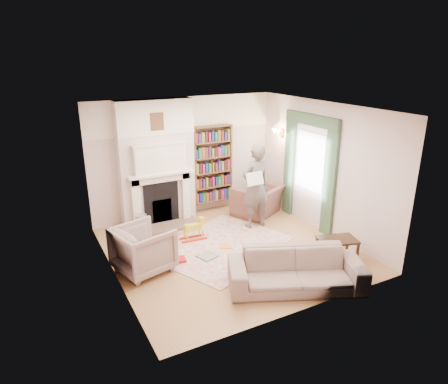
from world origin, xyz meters
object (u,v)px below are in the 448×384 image
sofa (296,270)px  man_reading (256,186)px  coffee_table (337,250)px  rocking_horse (193,229)px  paraffin_heater (142,227)px  armchair_left (143,249)px  armchair_reading (258,200)px  bookcase (212,164)px

sofa → man_reading: bearing=97.6°
coffee_table → rocking_horse: bearing=151.6°
sofa → paraffin_heater: bearing=144.1°
sofa → paraffin_heater: 3.45m
sofa → man_reading: size_ratio=1.16×
armchair_left → coffee_table: 3.58m
coffee_table → rocking_horse: size_ratio=1.27×
rocking_horse → paraffin_heater: bearing=153.3°
armchair_reading → man_reading: size_ratio=0.57×
bookcase → armchair_left: bearing=-138.8°
bookcase → paraffin_heater: (-2.05, -0.82, -0.90)m
armchair_reading → man_reading: 0.96m
coffee_table → sofa: bearing=-146.4°
bookcase → paraffin_heater: size_ratio=3.36×
sofa → man_reading: 2.62m
bookcase → armchair_left: bookcase is taller
bookcase → coffee_table: (0.93, -3.43, -0.95)m
sofa → rocking_horse: sofa is taller
paraffin_heater → coffee_table: bearing=-41.2°
bookcase → rocking_horse: 2.00m
rocking_horse → man_reading: bearing=3.7°
armchair_reading → sofa: bearing=43.4°
bookcase → armchair_reading: bookcase is taller
bookcase → armchair_left: size_ratio=1.99×
armchair_reading → man_reading: bearing=27.4°
bookcase → armchair_left: 3.26m
bookcase → man_reading: bearing=-73.7°
armchair_left → sofa: 2.69m
rocking_horse → sofa: bearing=-68.1°
armchair_left → coffee_table: bearing=-127.3°
coffee_table → rocking_horse: rocking_horse is taller
rocking_horse → armchair_reading: bearing=20.7°
man_reading → coffee_table: (0.53, -2.06, -0.73)m
coffee_table → rocking_horse: 2.90m
bookcase → paraffin_heater: bookcase is taller
armchair_reading → sofa: (-1.16, -3.04, -0.03)m
sofa → armchair_left: bearing=164.4°
man_reading → coffee_table: size_ratio=2.73×
man_reading → paraffin_heater: (-2.45, 0.55, -0.68)m
man_reading → paraffin_heater: size_ratio=3.48×
armchair_reading → rocking_horse: 2.06m
paraffin_heater → rocking_horse: (0.94, -0.55, -0.03)m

